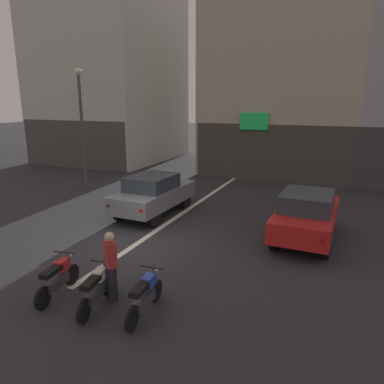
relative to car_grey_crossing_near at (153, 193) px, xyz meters
The scene contains 11 objects.
ground_plane 3.35m from the car_grey_crossing_near, 71.91° to the right, with size 120.00×120.00×0.00m, color #2B2B30.
lane_centre_line 3.22m from the car_grey_crossing_near, 71.11° to the left, with size 0.20×18.00×0.01m, color silver.
building_corner_left 16.66m from the car_grey_crossing_near, 130.49° to the left, with size 8.74×9.68×13.47m.
building_mid_block 12.93m from the car_grey_crossing_near, 76.02° to the left, with size 9.02×7.74×10.24m.
car_grey_crossing_near is the anchor object (origin of this frame).
car_red_parked_kerbside 5.96m from the car_grey_crossing_near, ahead, with size 1.88×4.15×1.64m.
street_lamp 5.98m from the car_grey_crossing_near, 158.84° to the left, with size 0.36×0.36×5.98m.
motorcycle_red_row_leftmost 6.49m from the car_grey_crossing_near, 81.14° to the right, with size 0.55×1.66×0.98m.
motorcycle_white_row_left_mid 6.81m from the car_grey_crossing_near, 71.68° to the right, with size 0.55×1.65×0.98m.
motorcycle_blue_row_centre 7.10m from the car_grey_crossing_near, 62.45° to the right, with size 0.55×1.67×0.98m.
person_by_motorcycles 6.49m from the car_grey_crossing_near, 69.39° to the right, with size 0.42×0.40×1.67m.
Camera 1 is at (5.90, -9.15, 4.49)m, focal length 33.66 mm.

